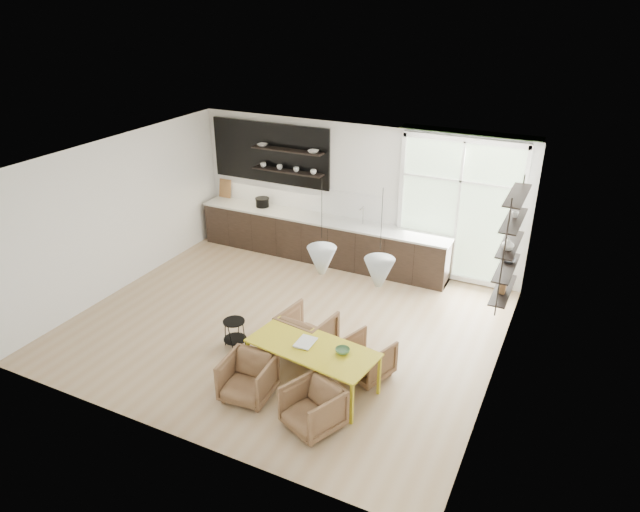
{
  "coord_description": "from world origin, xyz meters",
  "views": [
    {
      "loc": [
        4.25,
        -7.31,
        5.28
      ],
      "look_at": [
        0.39,
        0.6,
        1.14
      ],
      "focal_mm": 32.0,
      "sensor_mm": 36.0,
      "label": 1
    }
  ],
  "objects_px": {
    "armchair_back_right": "(367,358)",
    "armchair_front_right": "(313,408)",
    "armchair_front_left": "(248,378)",
    "wire_stool": "(234,330)",
    "dining_table": "(313,349)",
    "armchair_back_left": "(307,332)"
  },
  "relations": [
    {
      "from": "dining_table",
      "to": "armchair_back_left",
      "type": "xyz_separation_m",
      "value": [
        -0.47,
        0.74,
        -0.27
      ]
    },
    {
      "from": "armchair_front_left",
      "to": "wire_stool",
      "type": "distance_m",
      "value": 1.32
    },
    {
      "from": "armchair_front_right",
      "to": "dining_table",
      "type": "bearing_deg",
      "value": 140.59
    },
    {
      "from": "armchair_front_right",
      "to": "wire_stool",
      "type": "xyz_separation_m",
      "value": [
        -1.98,
        1.14,
        -0.01
      ]
    },
    {
      "from": "wire_stool",
      "to": "dining_table",
      "type": "bearing_deg",
      "value": -12.86
    },
    {
      "from": "dining_table",
      "to": "armchair_front_right",
      "type": "bearing_deg",
      "value": -55.31
    },
    {
      "from": "armchair_front_left",
      "to": "wire_stool",
      "type": "relative_size",
      "value": 1.47
    },
    {
      "from": "armchair_front_right",
      "to": "armchair_front_left",
      "type": "bearing_deg",
      "value": -164.09
    },
    {
      "from": "armchair_back_left",
      "to": "wire_stool",
      "type": "height_order",
      "value": "armchair_back_left"
    },
    {
      "from": "armchair_back_right",
      "to": "dining_table",
      "type": "bearing_deg",
      "value": 62.48
    },
    {
      "from": "armchair_front_left",
      "to": "armchair_front_right",
      "type": "bearing_deg",
      "value": -12.59
    },
    {
      "from": "dining_table",
      "to": "wire_stool",
      "type": "bearing_deg",
      "value": 175.11
    },
    {
      "from": "armchair_back_right",
      "to": "armchair_front_right",
      "type": "distance_m",
      "value": 1.38
    },
    {
      "from": "dining_table",
      "to": "armchair_front_left",
      "type": "height_order",
      "value": "dining_table"
    },
    {
      "from": "armchair_back_left",
      "to": "armchair_front_right",
      "type": "distance_m",
      "value": 1.74
    },
    {
      "from": "armchair_back_left",
      "to": "armchair_back_right",
      "type": "distance_m",
      "value": 1.1
    },
    {
      "from": "dining_table",
      "to": "armchair_back_right",
      "type": "xyz_separation_m",
      "value": [
        0.61,
        0.58,
        -0.32
      ]
    },
    {
      "from": "armchair_back_right",
      "to": "armchair_front_right",
      "type": "bearing_deg",
      "value": 99.58
    },
    {
      "from": "armchair_back_left",
      "to": "armchair_front_right",
      "type": "height_order",
      "value": "armchair_back_left"
    },
    {
      "from": "wire_stool",
      "to": "armchair_back_right",
      "type": "bearing_deg",
      "value": 5.69
    },
    {
      "from": "dining_table",
      "to": "wire_stool",
      "type": "height_order",
      "value": "dining_table"
    },
    {
      "from": "armchair_front_right",
      "to": "wire_stool",
      "type": "relative_size",
      "value": 1.45
    }
  ]
}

